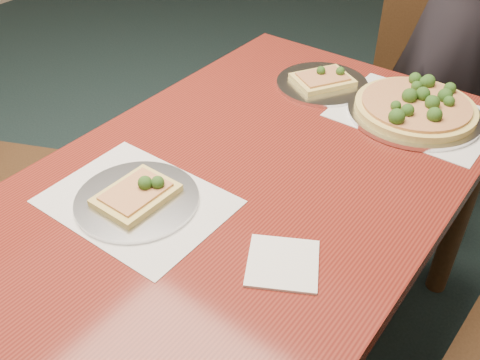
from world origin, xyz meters
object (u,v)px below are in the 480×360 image
Objects in this scene: dining_table at (240,209)px; diner at (456,21)px; slice_plate_near at (137,197)px; slice_plate_far at (323,82)px; chair_far at (419,90)px; pizza_pan at (416,107)px.

diner is at bearing 85.84° from dining_table.
dining_table is 0.27m from slice_plate_near.
diner is 5.55× the size of slice_plate_far.
dining_table is 1.65× the size of chair_far.
slice_plate_near is at bearing -124.12° from dining_table.
slice_plate_near is at bearing -115.65° from pizza_pan.
pizza_pan is 1.32× the size of slice_plate_far.
chair_far is 0.65m from slice_plate_far.
dining_table is 0.55m from slice_plate_far.
slice_plate_near is (-0.23, -1.41, -0.01)m from diner.
pizza_pan is 0.30m from slice_plate_far.
dining_table is 0.96× the size of diner.
dining_table is 1.13m from chair_far.
chair_far is 2.46× the size of pizza_pan.
pizza_pan reaches higher than slice_plate_near.
slice_plate_near is (-0.18, -1.33, 0.25)m from chair_far.
slice_plate_far is (-0.12, -0.59, 0.25)m from chair_far.
slice_plate_near reaches higher than dining_table.
diner is (0.05, 0.09, 0.26)m from chair_far.
chair_far is 0.67m from pizza_pan.
diner is 0.69m from pizza_pan.
diner is (0.09, 1.21, 0.12)m from dining_table.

